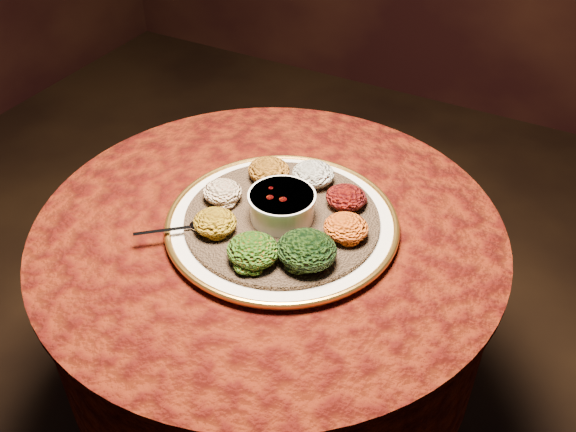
% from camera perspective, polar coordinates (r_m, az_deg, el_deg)
% --- Properties ---
extents(table, '(0.96, 0.96, 0.73)m').
position_cam_1_polar(table, '(1.42, -1.61, -6.36)').
color(table, black).
rests_on(table, ground).
extents(platter, '(0.47, 0.47, 0.02)m').
position_cam_1_polar(platter, '(1.29, -0.53, -0.64)').
color(platter, white).
rests_on(platter, table).
extents(injera, '(0.45, 0.45, 0.01)m').
position_cam_1_polar(injera, '(1.28, -0.54, -0.27)').
color(injera, brown).
rests_on(injera, platter).
extents(stew_bowl, '(0.13, 0.13, 0.06)m').
position_cam_1_polar(stew_bowl, '(1.26, -0.55, 1.05)').
color(stew_bowl, white).
rests_on(stew_bowl, injera).
extents(spoon, '(0.12, 0.10, 0.01)m').
position_cam_1_polar(spoon, '(1.26, -8.41, -0.94)').
color(spoon, silver).
rests_on(spoon, injera).
extents(portion_ayib, '(0.09, 0.09, 0.04)m').
position_cam_1_polar(portion_ayib, '(1.36, 2.26, 3.76)').
color(portion_ayib, beige).
rests_on(portion_ayib, injera).
extents(portion_kitfo, '(0.08, 0.08, 0.04)m').
position_cam_1_polar(portion_kitfo, '(1.30, 5.18, 1.67)').
color(portion_kitfo, black).
rests_on(portion_kitfo, injera).
extents(portion_tikil, '(0.09, 0.08, 0.04)m').
position_cam_1_polar(portion_tikil, '(1.22, 5.17, -1.03)').
color(portion_tikil, '#B15E0E').
rests_on(portion_tikil, injera).
extents(portion_gomen, '(0.11, 0.11, 0.05)m').
position_cam_1_polar(portion_gomen, '(1.16, 1.66, -3.02)').
color(portion_gomen, black).
rests_on(portion_gomen, injera).
extents(portion_mixveg, '(0.10, 0.09, 0.05)m').
position_cam_1_polar(portion_mixveg, '(1.17, -3.12, -3.06)').
color(portion_mixveg, '#9A3F09').
rests_on(portion_mixveg, injera).
extents(portion_kik, '(0.09, 0.08, 0.04)m').
position_cam_1_polar(portion_kik, '(1.24, -6.51, -0.55)').
color(portion_kik, '#A77E0E').
rests_on(portion_kik, injera).
extents(portion_timatim, '(0.08, 0.08, 0.04)m').
position_cam_1_polar(portion_timatim, '(1.32, -5.85, 2.14)').
color(portion_timatim, maroon).
rests_on(portion_timatim, injera).
extents(portion_shiro, '(0.09, 0.09, 0.04)m').
position_cam_1_polar(portion_shiro, '(1.37, -1.72, 4.09)').
color(portion_shiro, '#9A5612').
rests_on(portion_shiro, injera).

